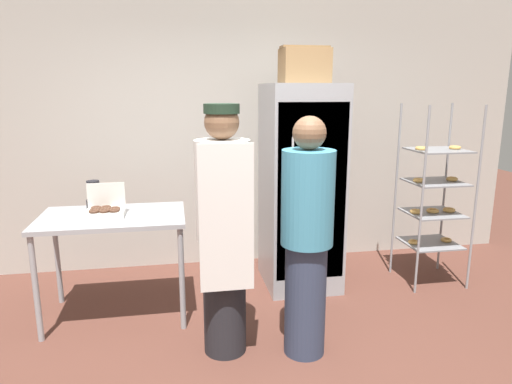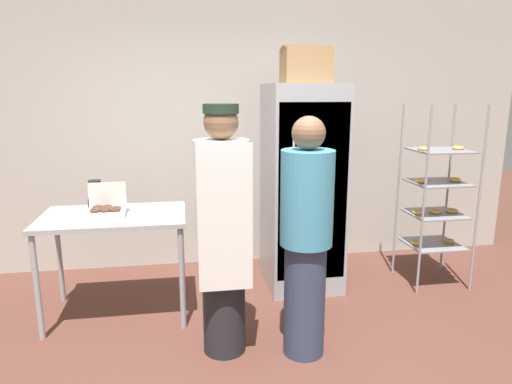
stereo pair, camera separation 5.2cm
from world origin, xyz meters
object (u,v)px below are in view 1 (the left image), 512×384
cardboard_storage_box (304,65)px  person_customer (307,238)px  blender_pitcher (94,197)px  donut_box (105,211)px  refrigerator (301,187)px  person_baker (224,229)px  baking_rack (434,197)px

cardboard_storage_box → person_customer: 1.69m
blender_pitcher → donut_box: bearing=-64.4°
refrigerator → person_baker: bearing=-128.2°
refrigerator → baking_rack: refrigerator is taller
baking_rack → person_customer: (-1.55, -1.00, 0.02)m
refrigerator → person_baker: (-0.84, -1.07, -0.03)m
donut_box → blender_pitcher: 0.28m
person_baker → person_customer: (0.55, -0.12, -0.06)m
person_customer → donut_box: bearing=151.2°
donut_box → cardboard_storage_box: (1.71, 0.39, 1.14)m
blender_pitcher → cardboard_storage_box: 2.13m
refrigerator → cardboard_storage_box: (0.01, -0.02, 1.10)m
blender_pitcher → person_customer: (1.54, -1.03, -0.11)m
donut_box → cardboard_storage_box: 2.09m
cardboard_storage_box → person_baker: (-0.85, -1.05, -1.14)m
person_baker → person_customer: bearing=-11.9°
blender_pitcher → baking_rack: bearing=-0.5°
baking_rack → blender_pitcher: 3.09m
blender_pitcher → person_customer: size_ratio=0.14×
cardboard_storage_box → baking_rack: bearing=-7.5°
cardboard_storage_box → person_customer: bearing=-104.0°
blender_pitcher → person_customer: bearing=-33.7°
refrigerator → blender_pitcher: 1.83m
blender_pitcher → person_baker: person_baker is taller
blender_pitcher → person_baker: size_ratio=0.14×
refrigerator → person_baker: refrigerator is taller
blender_pitcher → cardboard_storage_box: bearing=4.3°
refrigerator → blender_pitcher: size_ratio=7.80×
baking_rack → donut_box: 2.98m
donut_box → person_baker: (0.87, -0.66, 0.00)m
baking_rack → donut_box: baking_rack is taller
donut_box → cardboard_storage_box: bearing=12.8°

